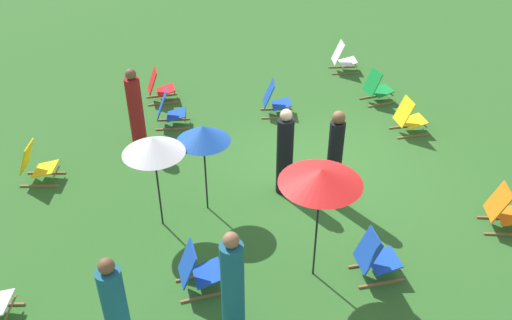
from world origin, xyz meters
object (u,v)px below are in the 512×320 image
object	(u,v)px
deckchair_7	(159,87)
umbrella_0	(203,134)
person_0	(335,159)
deckchair_10	(504,210)
person_1	(136,109)
deckchair_0	(198,270)
deckchair_2	(409,118)
deckchair_1	(275,100)
person_4	(116,313)
umbrella_2	(321,177)
umbrella_1	(153,145)
person_2	(285,154)
deckchair_3	(36,165)
deckchair_11	(343,58)
deckchair_12	(169,111)
person_3	(233,285)
deckchair_4	(375,258)
deckchair_6	(377,88)

from	to	relation	value
deckchair_7	umbrella_0	size ratio (longest dim) A/B	0.48
deckchair_7	person_0	xyz separation A→B (m)	(-4.78, -2.78, 0.55)
deckchair_10	person_1	world-z (taller)	person_1
deckchair_0	deckchair_2	xyz separation A→B (m)	(3.58, -5.21, 0.00)
deckchair_1	person_0	world-z (taller)	person_0
deckchair_1	person_1	bearing A→B (deg)	110.71
deckchair_7	person_4	xyz separation A→B (m)	(-7.34, 1.06, 0.45)
umbrella_2	deckchair_0	bearing A→B (deg)	86.51
umbrella_1	umbrella_2	xyz separation A→B (m)	(-1.75, -2.21, 0.24)
person_2	umbrella_1	bearing A→B (deg)	162.49
deckchair_3	umbrella_2	size ratio (longest dim) A/B	0.42
umbrella_1	person_2	size ratio (longest dim) A/B	1.02
deckchair_3	deckchair_11	bearing A→B (deg)	-52.51
deckchair_12	person_1	size ratio (longest dim) A/B	0.48
deckchair_3	deckchair_12	bearing A→B (deg)	-46.87
deckchair_0	person_2	xyz separation A→B (m)	(2.09, -1.92, 0.47)
deckchair_10	person_4	xyz separation A→B (m)	(-1.17, 6.46, 0.45)
deckchair_0	person_2	bearing A→B (deg)	-45.83
deckchair_2	person_0	size ratio (longest dim) A/B	0.44
umbrella_2	person_0	bearing A→B (deg)	-27.84
umbrella_1	person_4	world-z (taller)	umbrella_1
deckchair_10	person_2	world-z (taller)	person_2
deckchair_1	deckchair_10	bearing A→B (deg)	-139.68
person_0	person_3	bearing A→B (deg)	142.60
deckchair_3	deckchair_12	world-z (taller)	same
deckchair_2	deckchair_11	world-z (taller)	same
umbrella_1	person_2	distance (m)	2.51
deckchair_1	umbrella_0	bearing A→B (deg)	156.76
deckchair_0	deckchair_4	xyz separation A→B (m)	(-0.34, -2.70, 0.00)
person_1	person_3	xyz separation A→B (m)	(-5.30, -1.06, -0.01)
deckchair_2	deckchair_7	size ratio (longest dim) A/B	1.00
deckchair_2	deckchair_6	distance (m)	1.56
person_2	person_3	world-z (taller)	person_2
deckchair_3	umbrella_1	distance (m)	3.18
deckchair_2	person_0	distance (m)	3.24
deckchair_6	person_4	xyz separation A→B (m)	(-6.08, 6.26, 0.45)
person_2	person_3	size ratio (longest dim) A/B	1.01
deckchair_3	deckchair_4	xyz separation A→B (m)	(-3.84, -5.36, 0.00)
deckchair_2	person_1	xyz separation A→B (m)	(0.90, 5.88, 0.45)
deckchair_6	umbrella_0	bearing A→B (deg)	118.58
umbrella_0	umbrella_1	xyz separation A→B (m)	(-0.26, 0.84, 0.06)
umbrella_0	umbrella_2	distance (m)	2.45
deckchair_6	umbrella_1	distance (m)	6.67
deckchair_0	deckchair_11	world-z (taller)	same
deckchair_1	deckchair_7	distance (m)	2.92
deckchair_2	person_2	world-z (taller)	person_2
deckchair_0	person_2	world-z (taller)	person_2
person_3	deckchair_6	bearing A→B (deg)	-57.16
deckchair_6	umbrella_0	distance (m)	5.84
deckchair_7	umbrella_1	distance (m)	4.93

